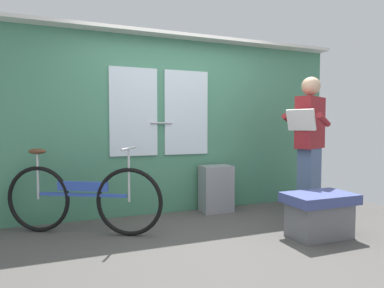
{
  "coord_description": "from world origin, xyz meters",
  "views": [
    {
      "loc": [
        -1.34,
        -2.85,
        1.13
      ],
      "look_at": [
        -0.03,
        0.57,
        0.94
      ],
      "focal_mm": 30.71,
      "sensor_mm": 36.0,
      "label": 1
    }
  ],
  "objects_px": {
    "passenger_reading_newspaper": "(310,143)",
    "bench_seat_corner": "(319,214)",
    "bicycle_near_door": "(82,198)",
    "trash_bin_by_wall": "(216,189)"
  },
  "relations": [
    {
      "from": "passenger_reading_newspaper",
      "to": "trash_bin_by_wall",
      "type": "bearing_deg",
      "value": -56.97
    },
    {
      "from": "bicycle_near_door",
      "to": "trash_bin_by_wall",
      "type": "height_order",
      "value": "bicycle_near_door"
    },
    {
      "from": "bicycle_near_door",
      "to": "bench_seat_corner",
      "type": "bearing_deg",
      "value": 5.16
    },
    {
      "from": "passenger_reading_newspaper",
      "to": "bicycle_near_door",
      "type": "bearing_deg",
      "value": -32.59
    },
    {
      "from": "passenger_reading_newspaper",
      "to": "bench_seat_corner",
      "type": "height_order",
      "value": "passenger_reading_newspaper"
    },
    {
      "from": "bicycle_near_door",
      "to": "passenger_reading_newspaper",
      "type": "distance_m",
      "value": 2.8
    },
    {
      "from": "trash_bin_by_wall",
      "to": "bench_seat_corner",
      "type": "relative_size",
      "value": 0.88
    },
    {
      "from": "bicycle_near_door",
      "to": "trash_bin_by_wall",
      "type": "distance_m",
      "value": 1.74
    },
    {
      "from": "passenger_reading_newspaper",
      "to": "bench_seat_corner",
      "type": "distance_m",
      "value": 1.09
    },
    {
      "from": "bench_seat_corner",
      "to": "trash_bin_by_wall",
      "type": "bearing_deg",
      "value": 113.39
    }
  ]
}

